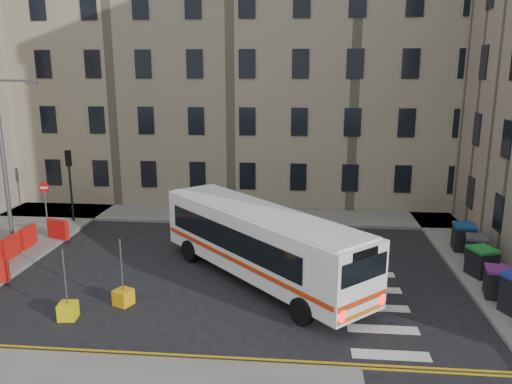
% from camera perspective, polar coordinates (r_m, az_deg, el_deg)
% --- Properties ---
extents(ground, '(120.00, 120.00, 0.00)m').
position_cam_1_polar(ground, '(21.87, 1.99, -9.38)').
color(ground, black).
rests_on(ground, ground).
extents(pavement_north, '(36.00, 3.20, 0.15)m').
position_cam_1_polar(pavement_north, '(30.77, -8.26, -2.54)').
color(pavement_north, slate).
rests_on(pavement_north, ground).
extents(pavement_east, '(2.40, 26.00, 0.15)m').
position_cam_1_polar(pavement_east, '(26.73, 22.29, -5.93)').
color(pavement_east, slate).
rests_on(pavement_east, ground).
extents(terrace_north, '(38.30, 10.80, 17.20)m').
position_cam_1_polar(terrace_north, '(36.54, -7.71, 13.57)').
color(terrace_north, gray).
rests_on(terrace_north, ground).
extents(traffic_light_nw, '(0.28, 0.22, 4.10)m').
position_cam_1_polar(traffic_light_nw, '(30.22, -20.52, 1.89)').
color(traffic_light_nw, black).
rests_on(traffic_light_nw, pavement_west).
extents(streetlamp, '(0.50, 0.22, 8.14)m').
position_cam_1_polar(streetlamp, '(26.58, -26.89, 3.02)').
color(streetlamp, '#595B5E').
rests_on(streetlamp, pavement_west).
extents(no_entry_north, '(0.60, 0.08, 3.00)m').
position_cam_1_polar(no_entry_north, '(28.87, -22.99, -0.45)').
color(no_entry_north, '#595B5E').
rests_on(no_entry_north, pavement_west).
extents(roadworks_barriers, '(1.66, 6.26, 1.00)m').
position_cam_1_polar(roadworks_barriers, '(25.60, -25.57, -5.73)').
color(roadworks_barriers, red).
rests_on(roadworks_barriers, pavement_west).
extents(bus, '(9.33, 9.70, 2.99)m').
position_cam_1_polar(bus, '(20.69, 0.48, -5.61)').
color(bus, white).
rests_on(bus, ground).
extents(wheelie_bin_b, '(1.09, 1.19, 1.14)m').
position_cam_1_polar(wheelie_bin_b, '(21.37, 25.84, -9.26)').
color(wheelie_bin_b, black).
rests_on(wheelie_bin_b, pavement_east).
extents(wheelie_bin_c, '(1.27, 1.35, 1.21)m').
position_cam_1_polar(wheelie_bin_c, '(23.19, 24.40, -7.26)').
color(wheelie_bin_c, black).
rests_on(wheelie_bin_c, pavement_east).
extents(wheelie_bin_d, '(1.15, 1.24, 1.15)m').
position_cam_1_polar(wheelie_bin_d, '(24.86, 23.83, -5.91)').
color(wheelie_bin_d, black).
rests_on(wheelie_bin_d, pavement_east).
extents(wheelie_bin_e, '(1.12, 1.25, 1.27)m').
position_cam_1_polar(wheelie_bin_e, '(26.10, 22.63, -4.76)').
color(wheelie_bin_e, black).
rests_on(wheelie_bin_e, pavement_east).
extents(bollard_yellow, '(0.66, 0.66, 0.60)m').
position_cam_1_polar(bollard_yellow, '(19.29, -20.69, -12.59)').
color(bollard_yellow, yellow).
rests_on(bollard_yellow, ground).
extents(bollard_chevron, '(0.79, 0.79, 0.60)m').
position_cam_1_polar(bollard_chevron, '(19.73, -14.91, -11.54)').
color(bollard_chevron, '#F0A30E').
rests_on(bollard_chevron, ground).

